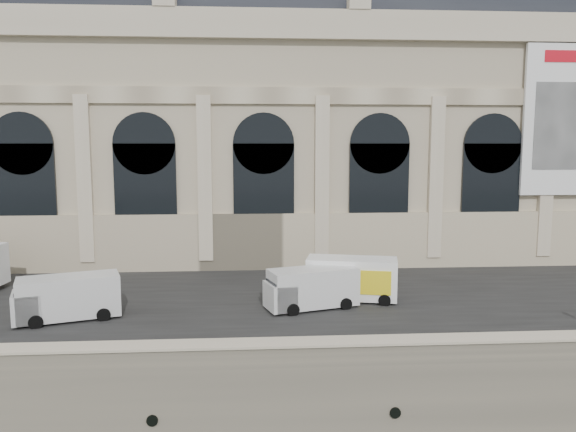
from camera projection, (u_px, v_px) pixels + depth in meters
name	position (u px, v px, depth m)	size (l,w,h in m)	color
quay	(297.00, 270.00, 62.66)	(160.00, 70.00, 6.00)	gray
street	(321.00, 293.00, 41.49)	(160.00, 24.00, 0.06)	#2D2D2D
parapet	(354.00, 351.00, 28.15)	(160.00, 1.40, 1.21)	gray
museum	(242.00, 116.00, 56.04)	(69.00, 18.70, 29.10)	#C1B394
van_b	(62.00, 298.00, 34.85)	(6.67, 4.19, 2.78)	silver
van_c	(308.00, 289.00, 37.29)	(6.51, 3.98, 2.72)	silver
box_truck	(346.00, 279.00, 39.46)	(7.83, 4.02, 3.02)	white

